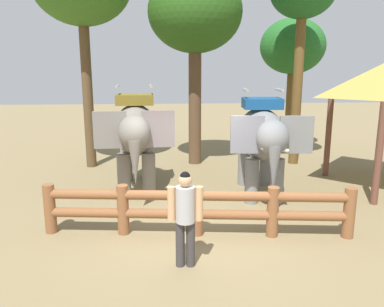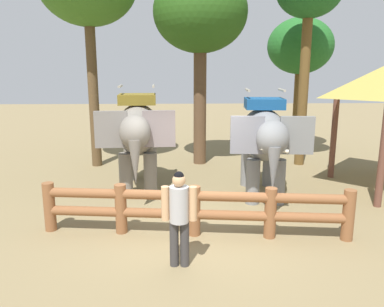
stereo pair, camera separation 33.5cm
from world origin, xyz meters
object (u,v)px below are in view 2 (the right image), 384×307
(tree_back_center, at_px, (200,15))
(tourist_woman_in_black, at_px, (179,212))
(elephant_center, at_px, (264,138))
(tree_far_left, at_px, (300,47))
(log_fence, at_px, (195,207))
(elephant_near_left, at_px, (138,132))

(tree_back_center, bearing_deg, tourist_woman_in_black, -95.84)
(elephant_center, distance_m, tourist_woman_in_black, 4.32)
(tree_far_left, height_order, tree_back_center, tree_back_center)
(elephant_center, distance_m, tree_far_left, 7.16)
(log_fence, relative_size, tourist_woman_in_black, 3.72)
(tree_back_center, bearing_deg, tree_far_left, 28.97)
(tree_far_left, bearing_deg, tree_back_center, -151.03)
(log_fence, distance_m, tree_far_left, 10.31)
(elephant_near_left, bearing_deg, tree_back_center, 58.26)
(log_fence, relative_size, tree_far_left, 1.18)
(elephant_near_left, height_order, tree_back_center, tree_back_center)
(tree_back_center, bearing_deg, log_fence, -94.12)
(elephant_near_left, bearing_deg, tree_far_left, 41.47)
(elephant_center, xyz_separation_m, tourist_woman_in_black, (-2.23, -3.64, -0.62))
(elephant_near_left, height_order, tourist_woman_in_black, elephant_near_left)
(elephant_near_left, relative_size, elephant_center, 1.02)
(elephant_near_left, height_order, elephant_center, elephant_near_left)
(elephant_center, relative_size, tree_back_center, 0.51)
(elephant_near_left, xyz_separation_m, tree_far_left, (6.07, 5.37, 2.57))
(log_fence, xyz_separation_m, tree_far_left, (4.63, 8.48, 3.62))
(tree_back_center, bearing_deg, elephant_center, -68.67)
(log_fence, bearing_deg, tree_back_center, 85.88)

